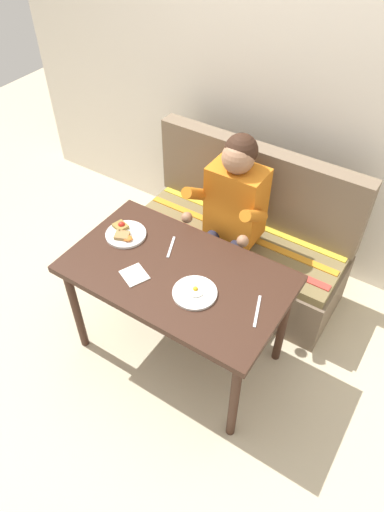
% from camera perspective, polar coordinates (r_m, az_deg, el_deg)
% --- Properties ---
extents(ground_plane, '(8.00, 8.00, 0.00)m').
position_cam_1_polar(ground_plane, '(3.02, -1.58, -11.50)').
color(ground_plane, beige).
extents(back_wall, '(4.40, 0.10, 2.60)m').
position_cam_1_polar(back_wall, '(3.06, 12.28, 20.49)').
color(back_wall, silver).
rests_on(back_wall, ground).
extents(table, '(1.20, 0.70, 0.73)m').
position_cam_1_polar(table, '(2.51, -1.87, -3.19)').
color(table, '#372016').
rests_on(table, ground).
extents(couch, '(1.44, 0.56, 1.00)m').
position_cam_1_polar(couch, '(3.20, 6.01, 1.49)').
color(couch, '#74614D').
rests_on(couch, ground).
extents(person, '(0.45, 0.61, 1.21)m').
position_cam_1_polar(person, '(2.82, 4.74, 5.65)').
color(person, orange).
rests_on(person, ground).
extents(plate_breakfast, '(0.23, 0.23, 0.05)m').
position_cam_1_polar(plate_breakfast, '(2.67, -8.29, 2.78)').
color(plate_breakfast, white).
rests_on(plate_breakfast, table).
extents(plate_eggs, '(0.23, 0.23, 0.04)m').
position_cam_1_polar(plate_eggs, '(2.33, 0.35, -4.54)').
color(plate_eggs, white).
rests_on(plate_eggs, table).
extents(napkin, '(0.17, 0.16, 0.01)m').
position_cam_1_polar(napkin, '(2.44, -7.13, -2.34)').
color(napkin, silver).
rests_on(napkin, table).
extents(fork, '(0.08, 0.16, 0.00)m').
position_cam_1_polar(fork, '(2.58, -2.61, 1.13)').
color(fork, silver).
rests_on(fork, table).
extents(knife, '(0.08, 0.19, 0.00)m').
position_cam_1_polar(knife, '(2.29, 8.07, -6.75)').
color(knife, silver).
rests_on(knife, table).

